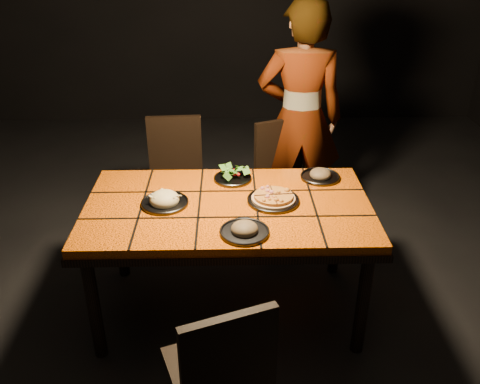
{
  "coord_description": "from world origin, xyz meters",
  "views": [
    {
      "loc": [
        0.01,
        -2.48,
        2.14
      ],
      "look_at": [
        0.07,
        0.01,
        0.82
      ],
      "focal_mm": 38.0,
      "sensor_mm": 36.0,
      "label": 1
    }
  ],
  "objects_px": {
    "plate_pizza": "(273,199)",
    "plate_pasta": "(165,201)",
    "diner": "(300,119)",
    "chair_far_right": "(285,172)",
    "dining_table": "(228,216)",
    "chair_near": "(221,370)",
    "chair_far_left": "(176,169)"
  },
  "relations": [
    {
      "from": "chair_far_left",
      "to": "plate_pasta",
      "type": "height_order",
      "value": "chair_far_left"
    },
    {
      "from": "chair_far_right",
      "to": "plate_pizza",
      "type": "distance_m",
      "value": 0.94
    },
    {
      "from": "chair_near",
      "to": "diner",
      "type": "height_order",
      "value": "diner"
    },
    {
      "from": "diner",
      "to": "dining_table",
      "type": "bearing_deg",
      "value": 65.75
    },
    {
      "from": "chair_near",
      "to": "dining_table",
      "type": "bearing_deg",
      "value": -112.34
    },
    {
      "from": "chair_near",
      "to": "chair_far_left",
      "type": "distance_m",
      "value": 1.97
    },
    {
      "from": "chair_far_right",
      "to": "diner",
      "type": "relative_size",
      "value": 0.51
    },
    {
      "from": "diner",
      "to": "plate_pizza",
      "type": "xyz_separation_m",
      "value": [
        -0.28,
        -1.03,
        -0.1
      ]
    },
    {
      "from": "chair_far_right",
      "to": "plate_pasta",
      "type": "height_order",
      "value": "chair_far_right"
    },
    {
      "from": "chair_far_left",
      "to": "chair_far_right",
      "type": "distance_m",
      "value": 0.82
    },
    {
      "from": "chair_far_left",
      "to": "diner",
      "type": "distance_m",
      "value": 1.0
    },
    {
      "from": "dining_table",
      "to": "chair_far_right",
      "type": "relative_size",
      "value": 1.84
    },
    {
      "from": "chair_near",
      "to": "diner",
      "type": "bearing_deg",
      "value": -126.1
    },
    {
      "from": "chair_far_left",
      "to": "chair_far_right",
      "type": "xyz_separation_m",
      "value": [
        0.81,
        -0.06,
        -0.01
      ]
    },
    {
      "from": "plate_pizza",
      "to": "plate_pasta",
      "type": "height_order",
      "value": "plate_pasta"
    },
    {
      "from": "plate_pasta",
      "to": "chair_far_right",
      "type": "bearing_deg",
      "value": 49.42
    },
    {
      "from": "chair_far_left",
      "to": "chair_far_right",
      "type": "relative_size",
      "value": 1.01
    },
    {
      "from": "chair_far_left",
      "to": "diner",
      "type": "relative_size",
      "value": 0.51
    },
    {
      "from": "chair_far_right",
      "to": "diner",
      "type": "height_order",
      "value": "diner"
    },
    {
      "from": "chair_far_right",
      "to": "chair_far_left",
      "type": "bearing_deg",
      "value": 152.68
    },
    {
      "from": "plate_pasta",
      "to": "dining_table",
      "type": "bearing_deg",
      "value": -0.44
    },
    {
      "from": "plate_pizza",
      "to": "chair_far_left",
      "type": "bearing_deg",
      "value": 124.33
    },
    {
      "from": "chair_near",
      "to": "plate_pasta",
      "type": "xyz_separation_m",
      "value": [
        -0.32,
        0.97,
        0.28
      ]
    },
    {
      "from": "chair_far_right",
      "to": "diner",
      "type": "xyz_separation_m",
      "value": [
        0.11,
        0.14,
        0.36
      ]
    },
    {
      "from": "diner",
      "to": "chair_far_left",
      "type": "bearing_deg",
      "value": 7.77
    },
    {
      "from": "chair_far_right",
      "to": "plate_pizza",
      "type": "xyz_separation_m",
      "value": [
        -0.17,
        -0.89,
        0.26
      ]
    },
    {
      "from": "dining_table",
      "to": "diner",
      "type": "xyz_separation_m",
      "value": [
        0.53,
        1.05,
        0.2
      ]
    },
    {
      "from": "dining_table",
      "to": "chair_near",
      "type": "distance_m",
      "value": 0.98
    },
    {
      "from": "plate_pizza",
      "to": "plate_pasta",
      "type": "distance_m",
      "value": 0.61
    },
    {
      "from": "plate_pizza",
      "to": "plate_pasta",
      "type": "bearing_deg",
      "value": -178.56
    },
    {
      "from": "dining_table",
      "to": "diner",
      "type": "bearing_deg",
      "value": 62.99
    },
    {
      "from": "dining_table",
      "to": "chair_far_left",
      "type": "xyz_separation_m",
      "value": [
        -0.39,
        0.97,
        -0.16
      ]
    }
  ]
}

